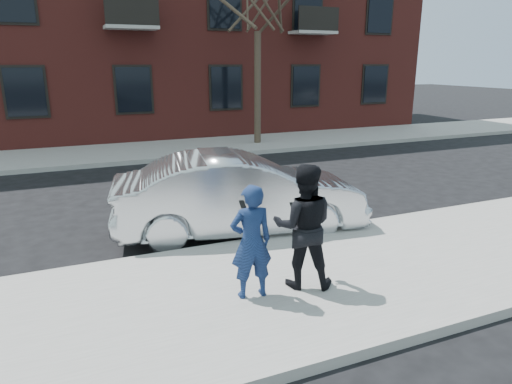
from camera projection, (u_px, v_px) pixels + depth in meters
name	position (u px, v px, depth m)	size (l,w,h in m)	color
ground	(269.00, 287.00, 6.80)	(100.00, 100.00, 0.00)	black
near_sidewalk	(277.00, 290.00, 6.56)	(50.00, 3.50, 0.15)	gray
near_curb	(234.00, 245.00, 8.16)	(50.00, 0.10, 0.15)	#999691
far_sidewalk	(142.00, 151.00, 16.75)	(50.00, 3.50, 0.15)	gray
far_curb	(151.00, 161.00, 15.15)	(50.00, 0.10, 0.15)	#999691
silver_sedan	(240.00, 194.00, 8.78)	(1.66, 4.77, 1.57)	#B7BABF
man_hoodie	(251.00, 242.00, 6.04)	(0.60, 0.50, 1.58)	navy
man_peacoat	(304.00, 226.00, 6.33)	(1.07, 0.98, 1.78)	black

